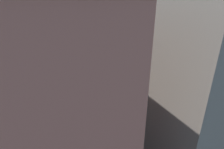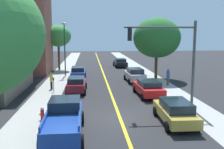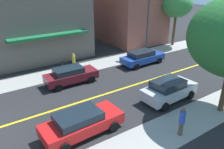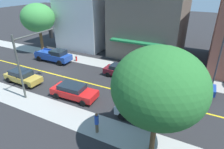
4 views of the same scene
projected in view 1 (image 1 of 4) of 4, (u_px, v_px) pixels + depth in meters
ground_plane at (163, 76)px, 32.04m from camera, size 140.00×140.00×0.00m
sidewalk_left at (189, 90)px, 27.03m from camera, size 2.71×126.00×0.01m
sidewalk_right at (145, 66)px, 37.06m from camera, size 2.71×126.00×0.01m
road_centerline_stripe at (163, 76)px, 32.04m from camera, size 0.20×126.00×0.00m
tan_rowhouse at (197, 72)px, 14.69m from camera, size 11.03×10.76×14.33m
pale_office_building at (30, 115)px, 9.94m from camera, size 11.91×7.47×13.40m
street_tree_left_near at (69, 49)px, 29.58m from camera, size 5.84×5.84×7.63m
fire_hydrant at (185, 86)px, 27.49m from camera, size 0.44×0.24×0.86m
parking_meter at (140, 95)px, 23.77m from camera, size 0.12×0.18×1.43m
traffic_light_mast at (145, 48)px, 33.10m from camera, size 5.26×0.32×6.56m
street_lamp at (59, 85)px, 18.79m from camera, size 0.70×0.36×7.10m
red_sedan_right_curb at (125, 71)px, 32.18m from camera, size 2.24×4.85×1.46m
silver_sedan_right_curb at (87, 77)px, 29.42m from camera, size 2.19×4.40×1.63m
blue_sedan_left_curb at (77, 102)px, 22.48m from camera, size 2.08×4.81×1.46m
maroon_sedan_left_curb at (132, 89)px, 25.75m from camera, size 2.00×4.50×1.47m
gold_sedan_right_curb at (158, 66)px, 35.03m from camera, size 2.09×4.69×1.50m
blue_pickup_truck at (190, 76)px, 29.76m from camera, size 2.27×5.71×1.87m
pedestrian_yellow_shirt at (133, 99)px, 22.91m from camera, size 0.30×0.30×1.72m
pedestrian_blue_shirt at (94, 68)px, 33.05m from camera, size 0.34×0.34×1.82m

